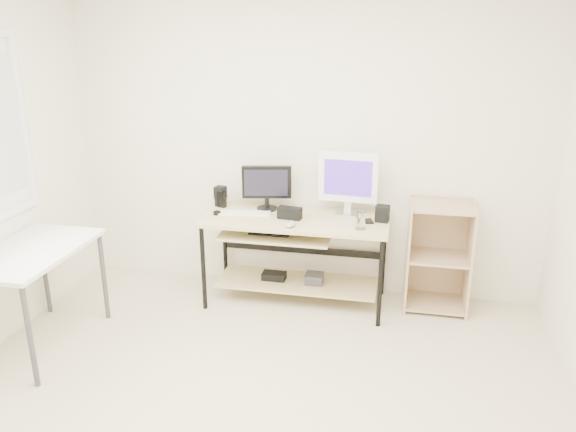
# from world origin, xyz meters

# --- Properties ---
(room) EXTENTS (4.01, 4.01, 2.62)m
(room) POSITION_xyz_m (-0.14, 0.04, 1.32)
(room) COLOR beige
(room) RESTS_ON ground
(desk) EXTENTS (1.50, 0.65, 0.75)m
(desk) POSITION_xyz_m (-0.03, 1.66, 0.54)
(desk) COLOR #D2BF85
(desk) RESTS_ON ground
(side_table) EXTENTS (0.60, 1.00, 0.75)m
(side_table) POSITION_xyz_m (-1.68, 0.60, 0.67)
(side_table) COLOR white
(side_table) RESTS_ON ground
(shelf_unit) EXTENTS (0.50, 0.40, 0.90)m
(shelf_unit) POSITION_xyz_m (1.15, 1.82, 0.45)
(shelf_unit) COLOR tan
(shelf_unit) RESTS_ON ground
(black_monitor) EXTENTS (0.41, 0.17, 0.38)m
(black_monitor) POSITION_xyz_m (-0.28, 1.81, 0.97)
(black_monitor) COLOR black
(black_monitor) RESTS_ON desk
(white_imac) EXTENTS (0.49, 0.16, 0.52)m
(white_imac) POSITION_xyz_m (0.39, 1.82, 1.05)
(white_imac) COLOR silver
(white_imac) RESTS_ON desk
(keyboard) EXTENTS (0.44, 0.18, 0.01)m
(keyboard) POSITION_xyz_m (-0.44, 1.66, 0.76)
(keyboard) COLOR white
(keyboard) RESTS_ON desk
(mouse) EXTENTS (0.08, 0.12, 0.04)m
(mouse) POSITION_xyz_m (-0.00, 1.44, 0.77)
(mouse) COLOR #B9B9BF
(mouse) RESTS_ON desk
(center_speaker) EXTENTS (0.20, 0.11, 0.10)m
(center_speaker) POSITION_xyz_m (-0.05, 1.62, 0.80)
(center_speaker) COLOR black
(center_speaker) RESTS_ON desk
(speaker_left) EXTENTS (0.10, 0.10, 0.17)m
(speaker_left) POSITION_xyz_m (-0.70, 1.84, 0.84)
(speaker_left) COLOR black
(speaker_left) RESTS_ON desk
(speaker_right) EXTENTS (0.11, 0.11, 0.13)m
(speaker_right) POSITION_xyz_m (0.69, 1.71, 0.81)
(speaker_right) COLOR black
(speaker_right) RESTS_ON desk
(audio_controller) EXTENTS (0.08, 0.06, 0.14)m
(audio_controller) POSITION_xyz_m (-0.68, 1.80, 0.82)
(audio_controller) COLOR black
(audio_controller) RESTS_ON desk
(volume_puck) EXTENTS (0.07, 0.07, 0.03)m
(volume_puck) POSITION_xyz_m (-0.65, 1.60, 0.76)
(volume_puck) COLOR black
(volume_puck) RESTS_ON desk
(smartphone) EXTENTS (0.09, 0.13, 0.01)m
(smartphone) POSITION_xyz_m (0.58, 1.67, 0.75)
(smartphone) COLOR black
(smartphone) RESTS_ON desk
(coaster) EXTENTS (0.09, 0.09, 0.01)m
(coaster) POSITION_xyz_m (0.53, 1.49, 0.75)
(coaster) COLOR olive
(coaster) RESTS_ON desk
(drinking_glass) EXTENTS (0.07, 0.07, 0.13)m
(drinking_glass) POSITION_xyz_m (0.53, 1.49, 0.82)
(drinking_glass) COLOR white
(drinking_glass) RESTS_ON coaster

